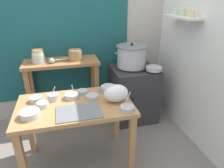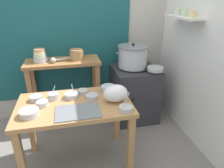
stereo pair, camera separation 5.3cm
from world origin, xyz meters
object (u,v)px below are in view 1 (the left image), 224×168
Objects in this scene: stove_block at (133,93)px; steamer_pot at (131,56)px; wide_pan at (154,68)px; prep_table at (76,113)px; prep_bowl_8 at (127,108)px; prep_bowl_3 at (30,114)px; prep_bowl_1 at (72,96)px; prep_bowl_5 at (92,97)px; ladle at (52,61)px; prep_bowl_0 at (43,104)px; plastic_bag at (116,93)px; back_shelf_table at (63,77)px; bowl_stack_enamel at (38,57)px; prep_bowl_2 at (108,88)px; prep_bowl_7 at (83,92)px; clay_pot at (75,55)px; prep_bowl_6 at (53,97)px; prep_bowl_4 at (36,99)px; serving_tray at (79,112)px.

steamer_pot reaches higher than stove_block.
prep_table is at bearing -153.44° from wide_pan.
stove_block is 4.52× the size of prep_bowl_8.
prep_bowl_1 is at bearing 35.20° from prep_bowl_3.
wide_pan reaches higher than prep_bowl_5.
ladle is 0.79m from prep_bowl_0.
prep_bowl_3 is (-0.37, -0.26, 0.00)m from prep_bowl_1.
prep_bowl_3 is at bearing -173.47° from plastic_bag.
ladle is at bearing 117.74° from prep_bowl_5.
prep_bowl_1 is 0.21m from prep_bowl_5.
back_shelf_table is 0.40m from bowl_stack_enamel.
prep_bowl_2 is 0.28m from prep_bowl_7.
prep_bowl_7 is (0.19, -0.65, 0.06)m from back_shelf_table.
clay_pot reaches higher than wide_pan.
back_shelf_table is 0.29m from ladle.
wide_pan is (1.07, 0.54, 0.20)m from prep_table.
clay_pot is 1.39× the size of prep_bowl_5.
prep_bowl_6 is at bearing 169.29° from prep_bowl_5.
prep_bowl_4 is 0.73× the size of prep_bowl_8.
stove_block is at bearing 34.51° from prep_bowl_3.
back_shelf_table is 1.04m from plastic_bag.
clay_pot is 1.62× the size of prep_bowl_7.
prep_bowl_4 is at bearing -104.85° from ladle.
prep_table is at bearing 152.21° from prep_bowl_8.
clay_pot is 1.06m from serving_tray.
bowl_stack_enamel reaches higher than prep_bowl_2.
prep_bowl_6 is (-0.30, -0.72, -0.21)m from clay_pot.
bowl_stack_enamel is 1.04× the size of prep_bowl_1.
back_shelf_table is at bearing 69.22° from prep_bowl_4.
steamer_pot reaches higher than prep_bowl_3.
steamer_pot is 2.54× the size of clay_pot.
stove_block is at bearing 136.62° from wide_pan.
prep_table is at bearing -75.79° from ladle.
prep_bowl_0 is at bearing -159.15° from wide_pan.
bowl_stack_enamel is 0.87m from prep_bowl_0.
prep_bowl_3 is (-0.03, -0.99, -0.22)m from bowl_stack_enamel.
clay_pot is (-0.73, 0.11, 0.04)m from steamer_pot.
prep_bowl_2 is at bearing 5.71° from prep_bowl_6.
back_shelf_table reaches higher than prep_bowl_2.
wide_pan is 1.49m from prep_bowl_4.
stove_block reaches higher than prep_table.
serving_tray is at bearing -146.06° from wide_pan.
prep_bowl_6 reaches higher than wide_pan.
clay_pot is 0.81m from prep_bowl_6.
prep_bowl_7 is (0.00, -0.65, -0.22)m from clay_pot.
prep_bowl_4 reaches higher than serving_tray.
prep_bowl_5 is (0.48, 0.05, -0.00)m from prep_bowl_0.
clay_pot is 0.83m from prep_bowl_5.
back_shelf_table is at bearing 109.03° from prep_bowl_5.
steamer_pot is at bearing 61.68° from plastic_bag.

